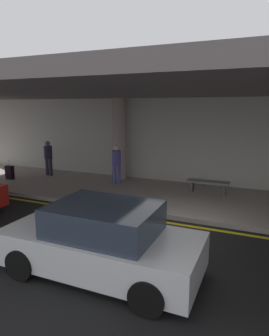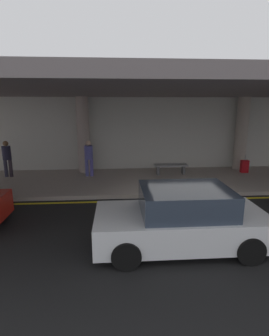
% 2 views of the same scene
% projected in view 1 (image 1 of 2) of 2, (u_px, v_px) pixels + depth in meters
% --- Properties ---
extents(ground_plane, '(60.00, 60.00, 0.00)m').
position_uv_depth(ground_plane, '(175.00, 234.00, 8.15)').
color(ground_plane, black).
extents(sidewalk, '(26.00, 4.20, 0.15)m').
position_uv_depth(sidewalk, '(198.00, 200.00, 10.93)').
color(sidewalk, '#A39890').
rests_on(sidewalk, ground).
extents(lane_stripe_yellow, '(26.00, 0.14, 0.01)m').
position_uv_depth(lane_stripe_yellow, '(182.00, 225.00, 8.81)').
color(lane_stripe_yellow, yellow).
rests_on(lane_stripe_yellow, ground).
extents(support_column_far_left, '(0.60, 0.60, 3.65)m').
position_uv_depth(support_column_far_left, '(119.00, 139.00, 13.59)').
color(support_column_far_left, '#A29089').
rests_on(support_column_far_left, sidewalk).
extents(ceiling_overhang, '(28.00, 13.20, 0.30)m').
position_uv_depth(ceiling_overhang, '(200.00, 90.00, 9.71)').
color(ceiling_overhang, slate).
rests_on(ceiling_overhang, support_column_far_left).
extents(terminal_back_wall, '(26.00, 0.30, 3.80)m').
position_uv_depth(terminal_back_wall, '(211.00, 144.00, 12.59)').
color(terminal_back_wall, '#BAB8B0').
rests_on(terminal_back_wall, ground).
extents(car_white, '(4.10, 1.92, 1.50)m').
position_uv_depth(car_white, '(102.00, 241.00, 6.13)').
color(car_white, silver).
rests_on(car_white, ground).
extents(traveler_with_luggage, '(0.38, 0.38, 1.68)m').
position_uv_depth(traveler_with_luggage, '(116.00, 162.00, 12.79)').
color(traveler_with_luggage, '#51539D').
rests_on(traveler_with_luggage, sidewalk).
extents(person_waiting_for_ride, '(0.38, 0.38, 1.68)m').
position_uv_depth(person_waiting_for_ride, '(48.00, 156.00, 14.37)').
color(person_waiting_for_ride, '#2C2B3D').
rests_on(person_waiting_for_ride, sidewalk).
extents(suitcase_upright_primary, '(0.36, 0.22, 0.90)m').
position_uv_depth(suitcase_upright_primary, '(10.00, 172.00, 13.75)').
color(suitcase_upright_primary, black).
rests_on(suitcase_upright_primary, sidewalk).
extents(bench_metal, '(1.60, 0.50, 0.48)m').
position_uv_depth(bench_metal, '(208.00, 184.00, 11.47)').
color(bench_metal, slate).
rests_on(bench_metal, sidewalk).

